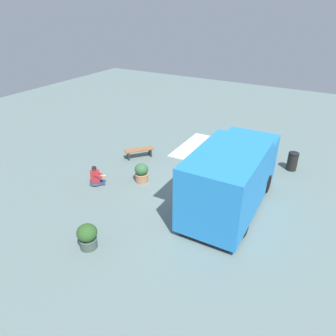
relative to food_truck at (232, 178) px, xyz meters
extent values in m
plane|color=slate|center=(-0.03, -1.47, -1.23)|extent=(40.00, 40.00, 0.00)
cube|color=#2684D5|center=(0.69, 0.01, 0.14)|extent=(3.77, 2.21, 2.34)
cube|color=#2684D5|center=(-1.98, -0.03, -0.06)|extent=(1.63, 2.10, 1.94)
cube|color=black|center=(-2.76, -0.04, 0.28)|extent=(0.06, 1.73, 0.74)
cube|color=black|center=(0.71, -1.07, 0.28)|extent=(2.06, 0.06, 0.82)
cube|color=white|center=(0.71, -1.36, 1.27)|extent=(2.25, 0.63, 0.03)
cube|color=#272227|center=(-0.11, 0.00, -1.13)|extent=(5.10, 1.80, 0.20)
cylinder|color=black|center=(-1.78, 0.95, -0.87)|extent=(0.72, 0.23, 0.72)
cylinder|color=black|center=(-1.75, -0.99, -0.87)|extent=(0.72, 0.23, 0.72)
cylinder|color=black|center=(1.34, 0.99, -0.87)|extent=(0.72, 0.23, 0.72)
cylinder|color=black|center=(1.37, -0.94, -0.87)|extent=(0.72, 0.23, 0.72)
ellipsoid|color=navy|center=(1.34, -5.48, -1.17)|extent=(0.67, 0.68, 0.13)
cube|color=navy|center=(1.28, -5.26, -1.17)|extent=(0.32, 0.34, 0.11)
cube|color=navy|center=(1.13, -5.39, -1.17)|extent=(0.32, 0.34, 0.11)
cube|color=#AE2A31|center=(1.34, -5.48, -0.83)|extent=(0.41, 0.43, 0.55)
sphere|color=brown|center=(1.34, -5.48, -0.46)|extent=(0.20, 0.20, 0.20)
sphere|color=black|center=(1.34, -5.48, -0.44)|extent=(0.20, 0.20, 0.20)
cube|color=#AE2A31|center=(1.33, -5.30, -0.76)|extent=(0.29, 0.32, 0.29)
cube|color=#AE2A31|center=(1.16, -5.45, -0.76)|extent=(0.29, 0.32, 0.29)
cylinder|color=#DEB159|center=(1.14, -5.24, -0.84)|extent=(0.25, 0.30, 0.09)
cube|color=orange|center=(1.14, -5.24, -0.82)|extent=(0.19, 0.24, 0.02)
cylinder|color=tan|center=(0.13, -3.92, -1.04)|extent=(0.56, 0.56, 0.38)
torus|color=#BB7C54|center=(0.13, -3.92, -0.87)|extent=(0.58, 0.58, 0.04)
ellipsoid|color=#37673D|center=(0.13, -3.92, -0.63)|extent=(0.58, 0.58, 0.50)
sphere|color=white|center=(0.24, -3.79, -0.48)|extent=(0.05, 0.05, 0.05)
sphere|color=white|center=(0.14, -4.15, -0.54)|extent=(0.07, 0.07, 0.07)
sphere|color=white|center=(-0.07, -3.78, -0.57)|extent=(0.05, 0.05, 0.05)
sphere|color=white|center=(0.01, -4.07, -0.49)|extent=(0.08, 0.08, 0.08)
cylinder|color=#46554A|center=(4.38, -3.07, -1.06)|extent=(0.55, 0.55, 0.34)
torus|color=#415B4F|center=(4.38, -3.07, -0.90)|extent=(0.57, 0.57, 0.04)
ellipsoid|color=#2E5825|center=(4.38, -3.07, -0.65)|extent=(0.64, 0.64, 0.55)
sphere|color=#F9D350|center=(4.64, -3.11, -0.57)|extent=(0.06, 0.06, 0.06)
sphere|color=#EED24F|center=(4.38, -2.81, -0.59)|extent=(0.07, 0.07, 0.07)
sphere|color=#F9D54B|center=(4.62, -3.21, -0.61)|extent=(0.05, 0.05, 0.05)
sphere|color=#F9E159|center=(4.48, -2.84, -0.57)|extent=(0.07, 0.07, 0.07)
cube|color=#96603A|center=(-1.76, -5.36, -0.80)|extent=(1.35, 1.22, 0.06)
cube|color=#262930|center=(-1.32, -5.73, -1.03)|extent=(0.28, 0.31, 0.40)
cube|color=#262930|center=(-2.19, -5.00, -1.03)|extent=(0.28, 0.31, 0.40)
cylinder|color=black|center=(-4.24, 1.50, -0.83)|extent=(0.46, 0.46, 0.80)
ellipsoid|color=black|center=(-4.24, 1.50, -0.39)|extent=(0.47, 0.47, 0.10)
camera|label=1|loc=(9.67, 2.89, 5.70)|focal=33.21mm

